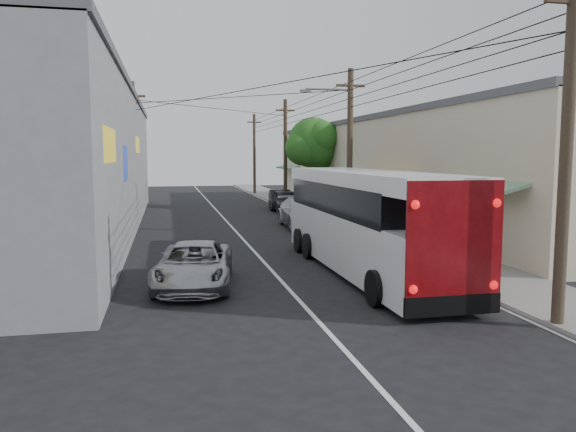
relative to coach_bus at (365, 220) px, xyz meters
name	(u,v)px	position (x,y,z in m)	size (l,w,h in m)	color
ground	(314,317)	(-3.00, -4.74, -1.76)	(120.00, 120.00, 0.00)	black
sidewalk	(333,218)	(3.50, 15.26, -1.70)	(3.00, 80.00, 0.12)	slate
building_right	(390,167)	(7.99, 17.26, 1.39)	(7.09, 40.00, 6.25)	beige
building_left	(66,160)	(-11.50, 13.26, 1.89)	(7.20, 36.00, 7.25)	gray
utility_poles	(278,152)	(0.13, 15.59, 2.37)	(11.80, 45.28, 8.00)	#473828
street_tree	(314,145)	(3.87, 21.28, 2.91)	(4.40, 4.00, 6.60)	#3F2B19
coach_bus	(365,220)	(0.00, 0.00, 0.00)	(2.75, 11.80, 3.40)	white
jeepney	(194,265)	(-5.69, -0.95, -1.10)	(2.19, 4.74, 1.32)	#AAAAB1
parked_suv	(304,213)	(0.80, 11.81, -0.95)	(2.27, 5.59, 1.62)	#A6A5AD
parked_car_mid	(286,201)	(1.60, 20.22, -0.98)	(1.85, 4.59, 1.56)	#25252A
parked_car_far	(280,200)	(1.60, 22.26, -1.05)	(1.49, 4.28, 1.41)	black
pedestrian_near	(391,214)	(4.60, 8.86, -0.78)	(0.63, 0.41, 1.72)	pink
pedestrian_far	(382,211)	(4.60, 10.04, -0.77)	(0.85, 0.66, 1.75)	#94ACD8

